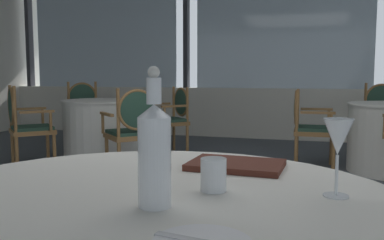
{
  "coord_description": "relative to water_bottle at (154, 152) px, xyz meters",
  "views": [
    {
      "loc": [
        0.63,
        -2.59,
        1.06
      ],
      "look_at": [
        0.25,
        -1.34,
        0.92
      ],
      "focal_mm": 39.08,
      "sensor_mm": 36.0,
      "label": 1
    }
  ],
  "objects": [
    {
      "name": "water_bottle",
      "position": [
        0.0,
        0.0,
        0.0
      ],
      "size": [
        0.08,
        0.08,
        0.33
      ],
      "color": "white",
      "rests_on": "foreground_table"
    },
    {
      "name": "ground_plane",
      "position": [
        -0.27,
        1.7,
        -0.89
      ],
      "size": [
        15.49,
        15.49,
        0.0
      ],
      "primitive_type": "plane",
      "color": "#4C5156"
    },
    {
      "name": "dining_chair_0_1",
      "position": [
        -2.9,
        4.45,
        -0.32
      ],
      "size": [
        0.66,
        0.66,
        0.97
      ],
      "rotation": [
        0.0,
        0.0,
        5.52
      ],
      "color": "olive",
      "rests_on": "ground_plane"
    },
    {
      "name": "menu_book",
      "position": [
        0.1,
        0.46,
        -0.12
      ],
      "size": [
        0.31,
        0.23,
        0.02
      ],
      "primitive_type": "cube",
      "rotation": [
        0.0,
        0.0,
        -0.04
      ],
      "color": "#512319",
      "rests_on": "foreground_table"
    },
    {
      "name": "dining_chair_0_0",
      "position": [
        -1.55,
        4.47,
        -0.36
      ],
      "size": [
        0.66,
        0.66,
        0.91
      ],
      "rotation": [
        0.0,
        0.0,
        3.95
      ],
      "color": "olive",
      "rests_on": "ground_plane"
    },
    {
      "name": "dining_chair_0_3",
      "position": [
        -1.52,
        3.13,
        -0.35
      ],
      "size": [
        0.66,
        0.66,
        0.93
      ],
      "rotation": [
        0.0,
        0.0,
        8.66
      ],
      "color": "olive",
      "rests_on": "ground_plane"
    },
    {
      "name": "dining_chair_1_1",
      "position": [
        0.24,
        4.09,
        -0.36
      ],
      "size": [
        0.48,
        0.55,
        0.9
      ],
      "rotation": [
        0.0,
        0.0,
        6.32
      ],
      "color": "olive",
      "rests_on": "ground_plane"
    },
    {
      "name": "water_tumbler",
      "position": [
        0.1,
        0.17,
        -0.09
      ],
      "size": [
        0.07,
        0.07,
        0.09
      ],
      "primitive_type": "cylinder",
      "color": "white",
      "rests_on": "foreground_table"
    },
    {
      "name": "dining_chair_1_0",
      "position": [
        1.16,
        5.07,
        -0.32
      ],
      "size": [
        0.55,
        0.48,
        0.96
      ],
      "rotation": [
        0.0,
        0.0,
        4.74
      ],
      "color": "olive",
      "rests_on": "ground_plane"
    },
    {
      "name": "background_table_0",
      "position": [
        -2.21,
        3.79,
        -0.51
      ],
      "size": [
        1.06,
        1.06,
        0.76
      ],
      "color": "silver",
      "rests_on": "ground_plane"
    },
    {
      "name": "dining_chair_0_2",
      "position": [
        -2.87,
        3.09,
        -0.34
      ],
      "size": [
        0.66,
        0.66,
        0.95
      ],
      "rotation": [
        0.0,
        0.0,
        7.09
      ],
      "color": "olive",
      "rests_on": "ground_plane"
    },
    {
      "name": "wine_glass",
      "position": [
        0.41,
        0.21,
        0.02
      ],
      "size": [
        0.07,
        0.07,
        0.2
      ],
      "color": "white",
      "rests_on": "foreground_table"
    },
    {
      "name": "window_wall_far",
      "position": [
        -0.27,
        6.18,
        0.26
      ],
      "size": [
        10.37,
        0.14,
        2.87
      ],
      "color": "silver",
      "rests_on": "ground_plane"
    }
  ]
}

